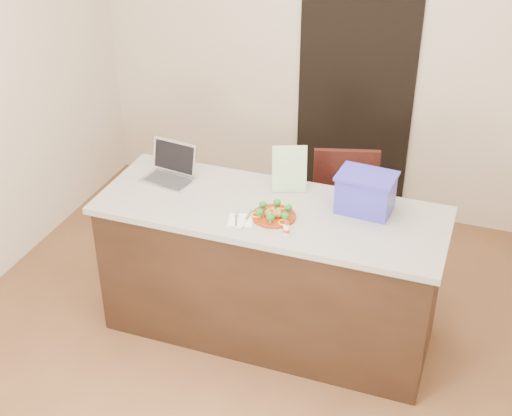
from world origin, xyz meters
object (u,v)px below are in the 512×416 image
(chair, at_px, (340,214))
(yogurt_bottle, at_px, (286,229))
(island, at_px, (270,271))
(plate, at_px, (274,216))
(laptop, at_px, (171,169))
(blue_box, at_px, (366,192))
(napkin, at_px, (241,220))

(chair, bearing_deg, yogurt_bottle, -112.15)
(island, bearing_deg, plate, -60.84)
(yogurt_bottle, xyz_separation_m, chair, (0.10, 0.90, -0.39))
(yogurt_bottle, relative_size, laptop, 0.22)
(island, relative_size, plate, 8.14)
(blue_box, height_order, chair, blue_box)
(island, height_order, laptop, laptop)
(chair, bearing_deg, blue_box, -79.52)
(island, xyz_separation_m, blue_box, (0.52, 0.16, 0.58))
(island, height_order, napkin, napkin)
(yogurt_bottle, bearing_deg, blue_box, 48.78)
(island, relative_size, laptop, 6.12)
(blue_box, bearing_deg, napkin, -146.76)
(island, height_order, yogurt_bottle, yogurt_bottle)
(plate, xyz_separation_m, blue_box, (0.47, 0.25, 0.11))
(island, height_order, plate, plate)
(island, bearing_deg, napkin, -120.50)
(laptop, bearing_deg, napkin, -21.66)
(island, relative_size, yogurt_bottle, 27.31)
(island, xyz_separation_m, napkin, (-0.11, -0.19, 0.46))
(island, relative_size, chair, 2.09)
(napkin, distance_m, yogurt_bottle, 0.29)
(laptop, bearing_deg, yogurt_bottle, -15.65)
(island, distance_m, yogurt_bottle, 0.57)
(napkin, height_order, yogurt_bottle, yogurt_bottle)
(island, height_order, chair, chair)
(laptop, bearing_deg, blue_box, 8.44)
(plate, xyz_separation_m, chair, (0.22, 0.75, -0.37))
(island, xyz_separation_m, chair, (0.28, 0.66, 0.10))
(blue_box, bearing_deg, island, -158.80)
(island, bearing_deg, yogurt_bottle, -53.82)
(laptop, bearing_deg, plate, -9.65)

